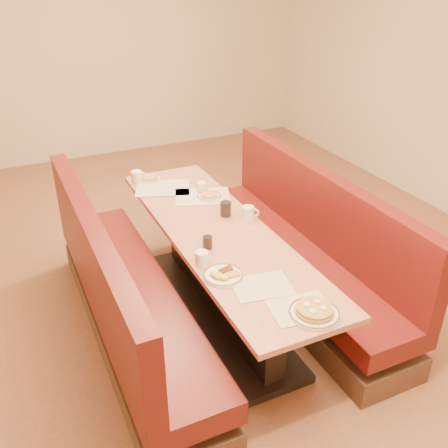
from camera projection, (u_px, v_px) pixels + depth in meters
name	position (u px, v px, depth m)	size (l,w,h in m)	color
ground	(219.00, 313.00, 3.95)	(8.00, 8.00, 0.00)	#9E6647
room_envelope	(217.00, 61.00, 3.03)	(6.04, 8.04, 2.82)	beige
diner_table	(219.00, 274.00, 3.77)	(0.70, 2.50, 0.75)	black
booth_left	(124.00, 300.00, 3.50)	(0.55, 2.50, 1.05)	#4C3326
booth_right	(300.00, 254.00, 4.05)	(0.55, 2.50, 1.05)	#4C3326
placemat_near_left	(262.00, 286.00, 2.98)	(0.35, 0.26, 0.00)	beige
placemat_near_right	(300.00, 308.00, 2.79)	(0.34, 0.26, 0.00)	beige
placemat_far_left	(163.00, 188.00, 4.24)	(0.45, 0.34, 0.00)	beige
placemat_far_right	(202.00, 196.00, 4.10)	(0.45, 0.33, 0.00)	beige
pancake_plate	(314.00, 312.00, 2.73)	(0.29, 0.29, 0.07)	white
eggs_plate	(223.00, 275.00, 3.06)	(0.25, 0.25, 0.05)	white
extra_plate_mid	(209.00, 195.00, 4.09)	(0.20, 0.20, 0.04)	white
extra_plate_far	(150.00, 178.00, 4.40)	(0.20, 0.20, 0.04)	white
coffee_mug_a	(249.00, 213.00, 3.73)	(0.12, 0.09, 0.10)	white
coffee_mug_b	(202.00, 258.00, 3.18)	(0.12, 0.08, 0.09)	white
coffee_mug_c	(202.00, 187.00, 4.16)	(0.11, 0.08, 0.09)	white
coffee_mug_d	(137.00, 176.00, 4.34)	(0.13, 0.09, 0.10)	white
soda_tumbler_near	(208.00, 242.00, 3.36)	(0.06, 0.06, 0.09)	black
soda_tumbler_mid	(226.00, 209.00, 3.77)	(0.08, 0.08, 0.11)	black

